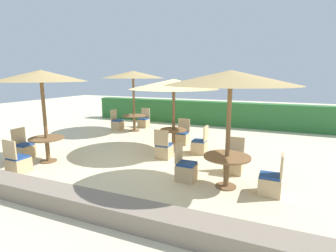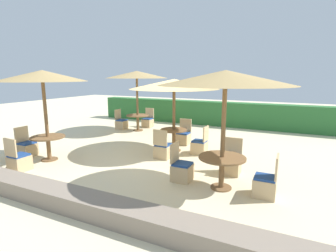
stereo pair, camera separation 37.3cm
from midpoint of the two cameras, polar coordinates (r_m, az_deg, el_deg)
name	(u,v)px [view 2 (the right image)]	position (r m, az deg, el deg)	size (l,w,h in m)	color
ground_plane	(160,157)	(8.28, -0.51, -6.85)	(40.00, 40.00, 0.00)	beige
hedge_row	(214,113)	(13.72, 10.69, 2.71)	(13.00, 0.70, 1.21)	#2D6B33
stone_border	(74,201)	(5.46, -17.93, -15.23)	(10.00, 0.56, 0.35)	gray
parasol_front_right	(225,78)	(5.78, 14.24, 10.04)	(2.90, 2.90, 2.65)	brown
round_table_front_right	(222,164)	(6.10, 13.39, -7.98)	(1.06, 1.06, 0.75)	brown
patio_chair_front_right_east	(266,185)	(6.10, 22.16, -11.77)	(0.46, 0.46, 0.93)	tan
patio_chair_front_right_west	(182,170)	(6.49, 4.65, -9.57)	(0.46, 0.46, 0.93)	tan
patio_chair_front_right_north	(231,164)	(7.13, 15.06, -8.01)	(0.46, 0.46, 0.93)	tan
parasol_back_left	(137,75)	(12.00, -5.93, 11.02)	(2.80, 2.80, 2.73)	brown
round_table_back_left	(138,118)	(12.16, -5.74, 1.66)	(1.04, 1.04, 0.74)	brown
patio_chair_back_left_west	(121,123)	(12.72, -9.30, 0.55)	(0.46, 0.46, 0.93)	tan
patio_chair_back_left_north	(148,122)	(13.00, -3.59, 0.91)	(0.46, 0.46, 0.93)	tan
parasol_center	(174,84)	(8.63, 2.58, 9.07)	(2.94, 2.94, 2.42)	brown
round_table_center	(174,135)	(8.86, 2.48, -1.96)	(0.91, 0.91, 0.75)	brown
patio_chair_center_south	(163,150)	(8.14, 0.21, -5.23)	(0.46, 0.46, 0.93)	tan
patio_chair_center_north	(183,137)	(9.80, 4.48, -2.46)	(0.46, 0.46, 0.93)	tan
patio_chair_center_east	(200,146)	(8.67, 8.16, -4.33)	(0.46, 0.46, 0.93)	tan
parasol_front_left	(42,76)	(8.37, -24.55, 9.83)	(2.53, 2.53, 2.68)	brown
round_table_front_left	(48,142)	(8.60, -23.52, -3.20)	(1.00, 1.00, 0.73)	brown
patio_chair_front_left_south	(19,161)	(8.07, -28.57, -6.77)	(0.46, 0.46, 0.93)	tan
patio_chair_front_left_west	(27,148)	(9.40, -27.37, -4.28)	(0.46, 0.46, 0.93)	tan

